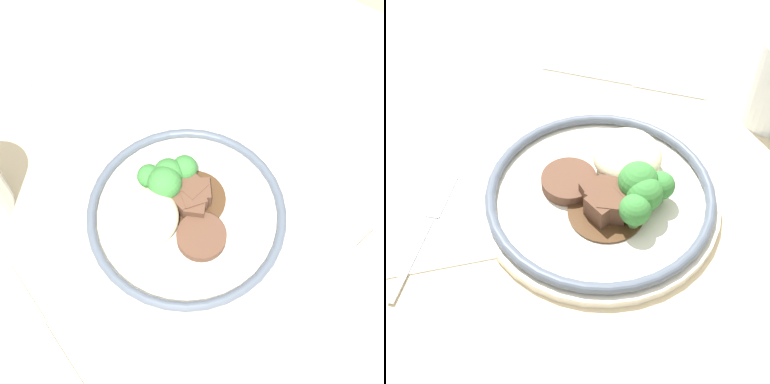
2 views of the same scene
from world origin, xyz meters
The scene contains 6 objects.
ground_plane centered at (0.00, 0.00, 0.00)m, with size 8.00×8.00×0.00m, color #998466.
dining_table centered at (0.00, 0.00, 0.02)m, with size 1.50×0.92×0.04m.
napkin centered at (-0.14, -0.01, 0.04)m, with size 0.17×0.16×0.00m.
plate centered at (0.05, 0.01, 0.06)m, with size 0.26×0.26×0.07m.
fork centered at (-0.14, -0.01, 0.05)m, with size 0.05×0.17×0.00m.
knife centered at (0.10, 0.22, 0.04)m, with size 0.22×0.08×0.00m.
Camera 2 is at (0.00, -0.37, 0.50)m, focal length 50.00 mm.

